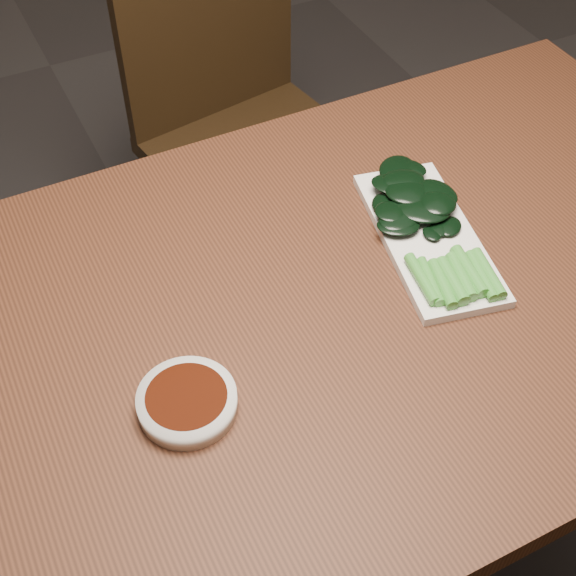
{
  "coord_description": "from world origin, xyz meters",
  "views": [
    {
      "loc": [
        -0.37,
        -0.62,
        1.55
      ],
      "look_at": [
        -0.04,
        0.03,
        0.76
      ],
      "focal_mm": 50.0,
      "sensor_mm": 36.0,
      "label": 1
    }
  ],
  "objects_px": {
    "chair_far": "(242,120)",
    "gai_lan": "(423,219)",
    "sauce_bowl": "(187,402)",
    "table": "(323,333)",
    "serving_plate": "(428,237)"
  },
  "relations": [
    {
      "from": "sauce_bowl",
      "to": "chair_far",
      "type": "bearing_deg",
      "value": 62.43
    },
    {
      "from": "chair_far",
      "to": "serving_plate",
      "type": "xyz_separation_m",
      "value": [
        -0.02,
        -0.73,
        0.27
      ]
    },
    {
      "from": "chair_far",
      "to": "gai_lan",
      "type": "bearing_deg",
      "value": -101.27
    },
    {
      "from": "table",
      "to": "chair_far",
      "type": "bearing_deg",
      "value": 74.57
    },
    {
      "from": "sauce_bowl",
      "to": "gai_lan",
      "type": "xyz_separation_m",
      "value": [
        0.42,
        0.13,
        0.01
      ]
    },
    {
      "from": "serving_plate",
      "to": "chair_far",
      "type": "bearing_deg",
      "value": 88.18
    },
    {
      "from": "sauce_bowl",
      "to": "gai_lan",
      "type": "height_order",
      "value": "gai_lan"
    },
    {
      "from": "serving_plate",
      "to": "sauce_bowl",
      "type": "bearing_deg",
      "value": -164.57
    },
    {
      "from": "chair_far",
      "to": "sauce_bowl",
      "type": "bearing_deg",
      "value": -127.09
    },
    {
      "from": "chair_far",
      "to": "gai_lan",
      "type": "xyz_separation_m",
      "value": [
        -0.02,
        -0.71,
        0.29
      ]
    },
    {
      "from": "table",
      "to": "serving_plate",
      "type": "bearing_deg",
      "value": 10.31
    },
    {
      "from": "chair_far",
      "to": "gai_lan",
      "type": "distance_m",
      "value": 0.77
    },
    {
      "from": "table",
      "to": "gai_lan",
      "type": "height_order",
      "value": "gai_lan"
    },
    {
      "from": "chair_far",
      "to": "serving_plate",
      "type": "bearing_deg",
      "value": -101.34
    },
    {
      "from": "table",
      "to": "serving_plate",
      "type": "xyz_separation_m",
      "value": [
        0.19,
        0.03,
        0.08
      ]
    }
  ]
}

